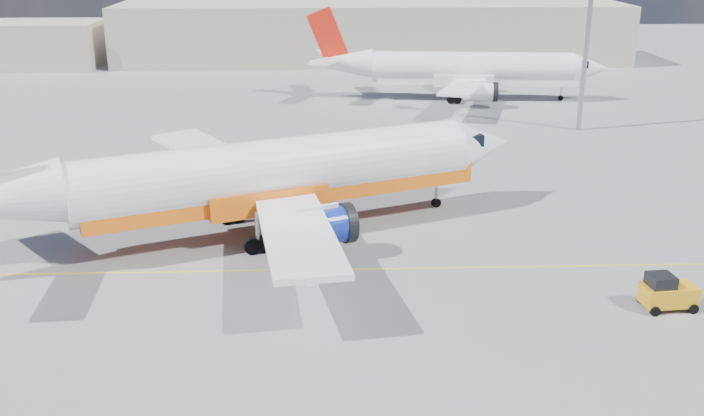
{
  "coord_description": "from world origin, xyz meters",
  "views": [
    {
      "loc": [
        -1.74,
        -36.05,
        17.38
      ],
      "look_at": [
        -0.32,
        3.13,
        3.5
      ],
      "focal_mm": 40.0,
      "sensor_mm": 36.0,
      "label": 1
    }
  ],
  "objects_px": {
    "traffic_cone": "(310,279)",
    "second_jet": "(462,69)",
    "gse_tug": "(667,292)",
    "main_jet": "(259,176)"
  },
  "relations": [
    {
      "from": "traffic_cone",
      "to": "second_jet",
      "type": "bearing_deg",
      "value": 71.41
    },
    {
      "from": "second_jet",
      "to": "gse_tug",
      "type": "distance_m",
      "value": 50.53
    },
    {
      "from": "main_jet",
      "to": "traffic_cone",
      "type": "bearing_deg",
      "value": -89.15
    },
    {
      "from": "second_jet",
      "to": "gse_tug",
      "type": "xyz_separation_m",
      "value": [
        1.52,
        -50.45,
        -2.43
      ]
    },
    {
      "from": "gse_tug",
      "to": "traffic_cone",
      "type": "height_order",
      "value": "gse_tug"
    },
    {
      "from": "main_jet",
      "to": "gse_tug",
      "type": "xyz_separation_m",
      "value": [
        20.4,
        -10.62,
        -2.85
      ]
    },
    {
      "from": "main_jet",
      "to": "traffic_cone",
      "type": "xyz_separation_m",
      "value": [
        3.05,
        -7.2,
        -3.41
      ]
    },
    {
      "from": "main_jet",
      "to": "second_jet",
      "type": "relative_size",
      "value": 1.12
    },
    {
      "from": "traffic_cone",
      "to": "main_jet",
      "type": "bearing_deg",
      "value": 112.97
    },
    {
      "from": "second_jet",
      "to": "traffic_cone",
      "type": "height_order",
      "value": "second_jet"
    }
  ]
}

